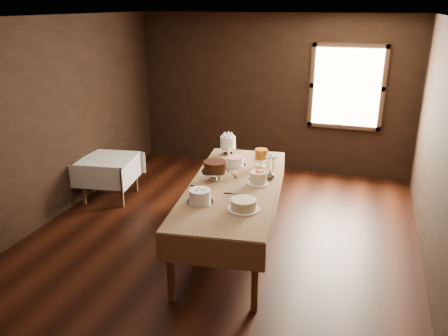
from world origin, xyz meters
TOP-DOWN VIEW (x-y plane):
  - floor at (0.00, 0.00)m, footprint 5.00×6.00m
  - ceiling at (0.00, 0.00)m, footprint 5.00×6.00m
  - wall_back at (0.00, 3.00)m, footprint 5.00×0.02m
  - wall_front at (0.00, -3.00)m, footprint 5.00×0.02m
  - wall_left at (-2.50, 0.00)m, footprint 0.02×6.00m
  - wall_right at (2.50, 0.00)m, footprint 0.02×6.00m
  - window at (1.30, 2.94)m, footprint 1.10×0.05m
  - display_table at (0.21, -0.04)m, footprint 1.40×2.85m
  - side_table at (-2.10, 0.80)m, footprint 0.92×0.92m
  - cake_meringue at (-0.21, 1.04)m, footprint 0.27×0.27m
  - cake_lattice at (0.03, 0.61)m, footprint 0.33×0.33m
  - cake_caramel at (0.38, 0.66)m, footprint 0.24×0.24m
  - cake_chocolate at (-0.06, 0.03)m, footprint 0.41×0.41m
  - cake_flowers at (0.49, 0.06)m, footprint 0.28×0.28m
  - cake_swirl at (0.01, -0.68)m, footprint 0.31×0.31m
  - cake_cream at (0.52, -0.71)m, footprint 0.35×0.35m
  - cake_server_a at (0.34, -0.33)m, footprint 0.24×0.06m
  - cake_server_b at (0.56, -0.49)m, footprint 0.17×0.20m
  - cake_server_c at (0.10, 0.28)m, footprint 0.15×0.21m
  - cake_server_d at (0.42, 0.30)m, footprint 0.13×0.22m
  - cake_server_e at (-0.12, -0.31)m, footprint 0.24×0.09m
  - flower_vase at (0.60, 0.25)m, footprint 0.13×0.13m
  - flower_bouquet at (0.60, 0.25)m, footprint 0.14×0.14m

SIDE VIEW (x-z plane):
  - floor at x=0.00m, z-range -0.01..0.01m
  - side_table at x=-2.10m, z-range 0.26..0.93m
  - display_table at x=0.21m, z-range 0.36..1.21m
  - cake_server_a at x=0.34m, z-range 0.85..0.86m
  - cake_server_b at x=0.56m, z-range 0.85..0.86m
  - cake_server_c at x=0.10m, z-range 0.85..0.86m
  - cake_server_d at x=0.42m, z-range 0.85..0.86m
  - cake_server_e at x=-0.12m, z-range 0.85..0.86m
  - cake_lattice at x=0.03m, z-range 0.84..0.95m
  - cake_cream at x=0.52m, z-range 0.84..0.97m
  - flower_vase at x=0.60m, z-range 0.85..0.97m
  - cake_swirl at x=0.01m, z-range 0.84..1.00m
  - cake_flowers at x=0.49m, z-range 0.84..1.00m
  - cake_caramel at x=0.38m, z-range 0.83..1.09m
  - cake_chocolate at x=-0.06m, z-range 0.84..1.09m
  - cake_meringue at x=-0.21m, z-range 0.83..1.12m
  - flower_bouquet at x=0.60m, z-range 0.99..1.19m
  - wall_back at x=0.00m, z-range 0.00..2.80m
  - wall_front at x=0.00m, z-range 0.00..2.80m
  - wall_left at x=-2.50m, z-range 0.00..2.80m
  - wall_right at x=2.50m, z-range 0.00..2.80m
  - window at x=1.30m, z-range 0.95..2.25m
  - ceiling at x=0.00m, z-range 2.79..2.80m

